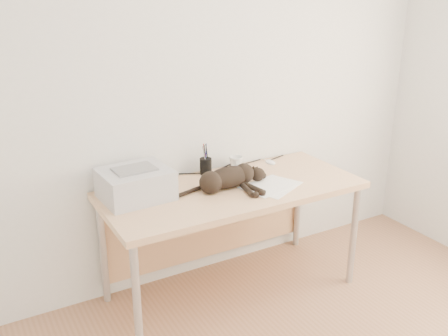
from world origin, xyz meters
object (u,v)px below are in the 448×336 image
pen_cup (206,166)px  mug (236,163)px  printer (135,184)px  mouse (270,161)px  desk (226,202)px  cat (227,179)px

pen_cup → mug: bearing=-2.4°
printer → mouse: (1.02, 0.12, -0.07)m
desk → printer: bearing=175.0°
cat → pen_cup: pen_cup is taller
mug → desk: bearing=-134.7°
mug → pen_cup: pen_cup is taller
cat → pen_cup: bearing=87.4°
mouse → desk: bearing=-155.6°
mug → printer: bearing=-169.7°
desk → cat: 0.22m
printer → cat: 0.55m
desk → pen_cup: pen_cup is taller
pen_cup → mouse: 0.49m
cat → printer: bearing=163.9°
mouse → pen_cup: bearing=-179.4°
pen_cup → printer: bearing=-164.6°
cat → mug: (0.23, 0.27, -0.02)m
cat → mouse: (0.49, 0.25, -0.05)m
mug → cat: bearing=-129.9°
cat → mouse: cat is taller
mug → mouse: (0.27, -0.02, -0.03)m
cat → pen_cup: size_ratio=3.09×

